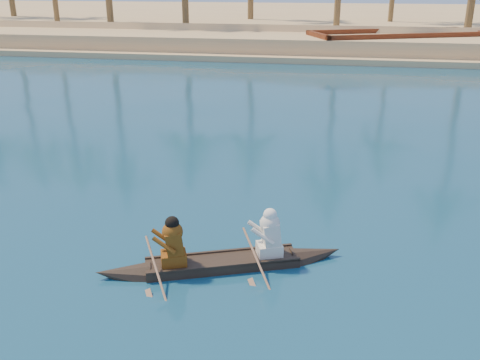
# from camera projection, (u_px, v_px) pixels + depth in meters

# --- Properties ---
(ground) EXTENTS (160.00, 160.00, 0.00)m
(ground) POSITION_uv_depth(u_px,v_px,m) (261.00, 219.00, 11.53)
(ground) COLOR navy
(ground) RESTS_ON ground
(sandy_embankment) EXTENTS (150.00, 51.00, 1.50)m
(sandy_embankment) POSITION_uv_depth(u_px,v_px,m) (328.00, 23.00, 54.42)
(sandy_embankment) COLOR #E1BE7F
(sandy_embankment) RESTS_ON ground
(shrub_cluster) EXTENTS (100.00, 6.00, 2.40)m
(shrub_cluster) POSITION_uv_depth(u_px,v_px,m) (322.00, 30.00, 40.05)
(shrub_cluster) COLOR #1F3C15
(shrub_cluster) RESTS_ON ground
(canoe) EXTENTS (4.37, 2.19, 1.23)m
(canoe) POSITION_uv_depth(u_px,v_px,m) (222.00, 255.00, 9.56)
(canoe) COLOR #31231A
(canoe) RESTS_ON ground
(barge_mid) EXTENTS (11.79, 7.95, 1.87)m
(barge_mid) POSITION_uv_depth(u_px,v_px,m) (396.00, 46.00, 35.26)
(barge_mid) COLOR brown
(barge_mid) RESTS_ON ground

